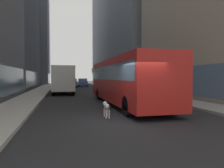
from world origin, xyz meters
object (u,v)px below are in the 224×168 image
at_px(car_grey_wagon, 71,83).
at_px(traffic_light_near, 188,69).
at_px(transit_bus, 124,79).
at_px(box_truck, 63,79).
at_px(pedestrian_in_coat, 161,87).
at_px(car_black_suv, 62,82).
at_px(dalmatian_dog, 106,107).
at_px(pedestrian_with_handbag, 179,88).
at_px(car_blue_hatchback, 82,82).

relative_size(car_grey_wagon, traffic_light_near, 1.37).
bearing_deg(transit_bus, box_truck, 110.52).
xyz_separation_m(box_truck, pedestrian_in_coat, (8.63, -7.11, -0.66)).
distance_m(box_truck, traffic_light_near, 14.73).
height_order(car_grey_wagon, car_black_suv, same).
xyz_separation_m(car_grey_wagon, dalmatian_dog, (0.23, -28.74, -0.31)).
distance_m(pedestrian_with_handbag, traffic_light_near, 3.64).
distance_m(dalmatian_dog, pedestrian_with_handbag, 8.97).
bearing_deg(dalmatian_dog, pedestrian_with_handbag, 37.11).
distance_m(car_blue_hatchback, dalmatian_dog, 33.12).
xyz_separation_m(dalmatian_dog, traffic_light_near, (5.87, 2.31, 1.92)).
xyz_separation_m(transit_bus, box_truck, (-4.00, 10.69, -0.11)).
relative_size(pedestrian_in_coat, traffic_light_near, 0.50).
height_order(car_black_suv, pedestrian_in_coat, pedestrian_in_coat).
bearing_deg(box_truck, car_blue_hatchback, 77.60).
bearing_deg(pedestrian_with_handbag, traffic_light_near, -112.30).
distance_m(car_blue_hatchback, car_black_suv, 10.20).
relative_size(transit_bus, dalmatian_dog, 11.98).
bearing_deg(traffic_light_near, car_grey_wagon, 102.99).
distance_m(transit_bus, car_blue_hatchback, 28.90).
xyz_separation_m(car_blue_hatchback, car_grey_wagon, (-2.40, -4.30, 0.00)).
xyz_separation_m(car_blue_hatchback, traffic_light_near, (3.70, -30.74, 1.61)).
distance_m(transit_bus, traffic_light_near, 4.19).
bearing_deg(box_truck, transit_bus, -69.48).
distance_m(car_black_suv, pedestrian_with_handbag, 38.10).
bearing_deg(dalmatian_dog, car_blue_hatchback, 86.24).
xyz_separation_m(transit_bus, pedestrian_with_handbag, (4.97, 1.25, -0.76)).
bearing_deg(transit_bus, car_black_suv, 95.97).
bearing_deg(dalmatian_dog, pedestrian_in_coat, 48.67).
relative_size(pedestrian_with_handbag, traffic_light_near, 0.50).
relative_size(pedestrian_with_handbag, pedestrian_in_coat, 1.00).
bearing_deg(car_black_suv, pedestrian_in_coat, -76.03).
bearing_deg(pedestrian_with_handbag, dalmatian_dog, -142.89).
bearing_deg(pedestrian_in_coat, traffic_light_near, -99.72).
bearing_deg(pedestrian_with_handbag, car_black_suv, 103.62).
relative_size(car_blue_hatchback, box_truck, 0.55).
xyz_separation_m(car_black_suv, dalmatian_dog, (1.83, -42.43, -0.31)).
xyz_separation_m(transit_bus, car_grey_wagon, (-2.40, 24.59, -0.95)).
xyz_separation_m(box_truck, pedestrian_with_handbag, (8.97, -9.44, -0.65)).
xyz_separation_m(car_grey_wagon, pedestrian_in_coat, (7.03, -21.01, 0.19)).
xyz_separation_m(car_black_suv, box_truck, (-0.00, -27.59, 0.84)).
height_order(box_truck, pedestrian_with_handbag, box_truck).
relative_size(car_grey_wagon, box_truck, 0.62).
xyz_separation_m(dalmatian_dog, pedestrian_with_handbag, (7.14, 5.41, 0.50)).
distance_m(car_blue_hatchback, pedestrian_with_handbag, 28.08).
distance_m(transit_bus, pedestrian_in_coat, 5.90).
relative_size(dalmatian_dog, traffic_light_near, 0.28).
height_order(transit_bus, car_grey_wagon, transit_bus).
xyz_separation_m(car_grey_wagon, car_black_suv, (-1.60, 13.69, 0.00)).
bearing_deg(car_grey_wagon, dalmatian_dog, -89.55).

